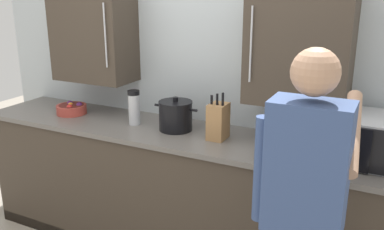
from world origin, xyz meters
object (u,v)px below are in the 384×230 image
person_figure (304,201)px  microwave_oven (349,136)px  thermos_flask (134,107)px  knife_block (218,121)px  stock_pot (176,116)px  fruit_bowl (72,108)px

person_figure → microwave_oven: bearing=82.8°
thermos_flask → knife_block: 0.66m
stock_pot → knife_block: knife_block is taller
thermos_flask → microwave_oven: bearing=1.4°
stock_pot → thermos_flask: bearing=-175.6°
knife_block → fruit_bowl: bearing=179.7°
microwave_oven → stock_pot: (-1.14, -0.01, -0.03)m
microwave_oven → person_figure: bearing=-97.2°
knife_block → thermos_flask: bearing=179.4°
microwave_oven → thermos_flask: (-1.46, -0.04, -0.01)m
fruit_bowl → thermos_flask: size_ratio=0.92×
microwave_oven → knife_block: size_ratio=1.55×
microwave_oven → fruit_bowl: bearing=-179.0°
knife_block → microwave_oven: bearing=3.0°
fruit_bowl → person_figure: person_figure is taller
thermos_flask → person_figure: size_ratio=0.15×
knife_block → person_figure: (0.71, -0.70, -0.06)m
fruit_bowl → microwave_oven: bearing=1.0°
fruit_bowl → stock_pot: 0.92m
knife_block → person_figure: bearing=-44.4°
fruit_bowl → person_figure: size_ratio=0.14×
thermos_flask → knife_block: (0.66, -0.01, -0.01)m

